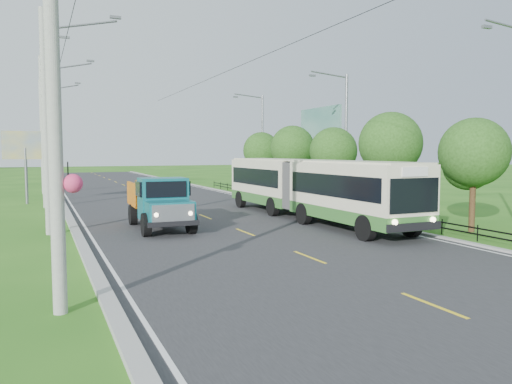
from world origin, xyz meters
TOP-DOWN VIEW (x-y plane):
  - ground at (0.00, 0.00)m, footprint 240.00×240.00m
  - road at (0.00, 20.00)m, footprint 14.00×120.00m
  - curb_left at (-7.20, 20.00)m, footprint 0.40×120.00m
  - curb_right at (7.15, 20.00)m, footprint 0.30×120.00m
  - edge_line_left at (-6.65, 20.00)m, footprint 0.12×120.00m
  - edge_line_right at (6.65, 20.00)m, footprint 0.12×120.00m
  - centre_dash at (0.00, 0.00)m, footprint 0.12×2.20m
  - railing_right at (8.00, 14.00)m, footprint 0.04×40.00m
  - pole_nearest at (-8.24, -3.00)m, footprint 3.51×0.44m
  - pole_near at (-8.26, 9.00)m, footprint 3.51×0.32m
  - pole_mid at (-8.26, 21.00)m, footprint 3.51×0.32m
  - pole_far at (-8.26, 33.00)m, footprint 3.51×0.32m
  - tree_second at (9.86, 2.14)m, footprint 3.18×3.26m
  - tree_third at (9.86, 8.14)m, footprint 3.60×3.62m
  - tree_fourth at (9.86, 14.14)m, footprint 3.24×3.31m
  - tree_fifth at (9.86, 20.14)m, footprint 3.48×3.52m
  - tree_back at (9.86, 26.14)m, footprint 3.30×3.36m
  - streetlight_mid at (10.64, 14.00)m, footprint 3.02×0.20m
  - streetlight_far at (10.64, 28.00)m, footprint 3.02×0.20m
  - planter_near at (8.60, 6.00)m, footprint 0.64×0.64m
  - planter_mid at (8.60, 14.00)m, footprint 0.64×0.64m
  - planter_far at (8.60, 22.00)m, footprint 0.64×0.64m
  - billboard_left at (-9.50, 24.00)m, footprint 3.00×0.20m
  - billboard_right at (12.30, 20.00)m, footprint 0.24×6.00m
  - bus at (4.91, 8.68)m, footprint 2.85×16.64m
  - dump_truck at (-3.36, 8.69)m, footprint 2.48×6.04m

SIDE VIEW (x-z plane):
  - ground at x=0.00m, z-range 0.00..0.00m
  - road at x=0.00m, z-range 0.00..0.02m
  - edge_line_left at x=-6.65m, z-range 0.02..0.02m
  - edge_line_right at x=6.65m, z-range 0.02..0.02m
  - centre_dash at x=0.00m, z-range 0.02..0.02m
  - curb_right at x=7.15m, z-range 0.00..0.10m
  - curb_left at x=-7.20m, z-range 0.00..0.15m
  - planter_near at x=8.60m, z-range -0.05..0.62m
  - planter_mid at x=8.60m, z-range -0.05..0.62m
  - planter_far at x=8.60m, z-range -0.05..0.62m
  - railing_right at x=8.00m, z-range 0.00..0.60m
  - dump_truck at x=-3.36m, z-range 0.17..2.68m
  - bus at x=4.91m, z-range 0.32..3.53m
  - tree_second at x=9.86m, z-range 0.87..6.17m
  - tree_fourth at x=9.86m, z-range 0.89..6.29m
  - tree_back at x=9.86m, z-range 0.90..6.40m
  - tree_fifth at x=9.86m, z-range 0.95..6.75m
  - billboard_left at x=-9.50m, z-range 1.27..6.47m
  - tree_third at x=9.86m, z-range 0.99..6.99m
  - streetlight_mid at x=10.64m, z-range 0.37..9.44m
  - streetlight_far at x=10.64m, z-range 0.37..9.44m
  - pole_nearest at x=-8.24m, z-range -0.06..9.94m
  - pole_near at x=-8.26m, z-range 0.09..10.09m
  - pole_mid at x=-8.26m, z-range 0.09..10.09m
  - pole_far at x=-8.26m, z-range 0.09..10.09m
  - billboard_right at x=12.30m, z-range 1.69..8.99m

